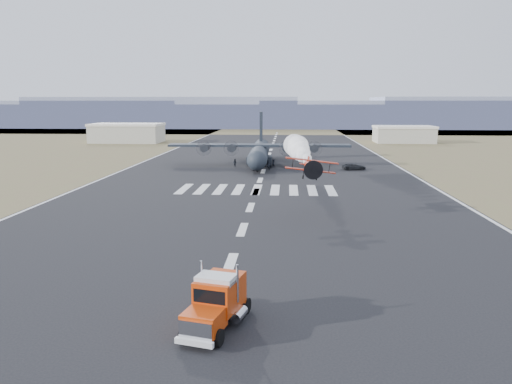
# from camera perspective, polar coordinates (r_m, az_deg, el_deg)

# --- Properties ---
(ground) EXTENTS (500.00, 500.00, 0.00)m
(ground) POSITION_cam_1_polar(r_m,az_deg,el_deg) (33.35, -5.37, -14.64)
(ground) COLOR black
(ground) RESTS_ON ground
(scrub_far) EXTENTS (500.00, 80.00, 0.00)m
(scrub_far) POSITION_cam_1_polar(r_m,az_deg,el_deg) (260.31, 2.53, 7.10)
(scrub_far) COLOR olive
(scrub_far) RESTS_ON ground
(runway_markings) EXTENTS (60.00, 260.00, 0.01)m
(runway_markings) POSITION_cam_1_polar(r_m,az_deg,el_deg) (91.10, 0.47, 1.36)
(runway_markings) COLOR silver
(runway_markings) RESTS_ON ground
(ridge_seg_b) EXTENTS (150.00, 50.00, 15.00)m
(ridge_seg_b) POSITION_cam_1_polar(r_m,az_deg,el_deg) (319.80, -21.60, 8.32)
(ridge_seg_b) COLOR gray
(ridge_seg_b) RESTS_ON ground
(ridge_seg_c) EXTENTS (150.00, 50.00, 17.00)m
(ridge_seg_c) POSITION_cam_1_polar(r_m,az_deg,el_deg) (298.24, -10.09, 8.98)
(ridge_seg_c) COLOR gray
(ridge_seg_c) RESTS_ON ground
(ridge_seg_d) EXTENTS (150.00, 50.00, 13.00)m
(ridge_seg_d) POSITION_cam_1_polar(r_m,az_deg,el_deg) (290.02, 2.65, 8.70)
(ridge_seg_d) COLOR gray
(ridge_seg_d) RESTS_ON ground
(ridge_seg_e) EXTENTS (150.00, 50.00, 15.00)m
(ridge_seg_e) POSITION_cam_1_polar(r_m,az_deg,el_deg) (296.12, 15.48, 8.57)
(ridge_seg_e) COLOR gray
(ridge_seg_e) RESTS_ON ground
(ridge_seg_f) EXTENTS (150.00, 50.00, 17.00)m
(ridge_seg_f) POSITION_cam_1_polar(r_m,az_deg,el_deg) (315.78, 27.22, 8.08)
(ridge_seg_f) COLOR gray
(ridge_seg_f) RESTS_ON ground
(hangar_left) EXTENTS (24.50, 14.50, 6.70)m
(hangar_left) POSITION_cam_1_polar(r_m,az_deg,el_deg) (184.21, -14.50, 6.57)
(hangar_left) COLOR #A7A494
(hangar_left) RESTS_ON ground
(hangar_right) EXTENTS (20.50, 12.50, 5.90)m
(hangar_right) POSITION_cam_1_polar(r_m,az_deg,el_deg) (184.85, 16.54, 6.37)
(hangar_right) COLOR #A7A494
(hangar_right) RESTS_ON ground
(semi_truck) EXTENTS (4.02, 7.75, 3.40)m
(semi_truck) POSITION_cam_1_polar(r_m,az_deg,el_deg) (32.18, -4.49, -12.33)
(semi_truck) COLOR black
(semi_truck) RESTS_ON ground
(aerobatic_biplane) EXTENTS (6.43, 5.76, 2.78)m
(aerobatic_biplane) POSITION_cam_1_polar(r_m,az_deg,el_deg) (61.62, 6.24, 2.90)
(aerobatic_biplane) COLOR red
(smoke_trail) EXTENTS (4.04, 29.69, 4.04)m
(smoke_trail) POSITION_cam_1_polar(r_m,az_deg,el_deg) (85.93, 4.79, 5.11)
(smoke_trail) COLOR white
(transport_aircraft) EXTENTS (40.59, 33.45, 11.75)m
(transport_aircraft) POSITION_cam_1_polar(r_m,az_deg,el_deg) (114.19, 0.41, 4.68)
(transport_aircraft) COLOR #1C222B
(transport_aircraft) RESTS_ON ground
(support_vehicle) EXTENTS (5.11, 2.75, 1.36)m
(support_vehicle) POSITION_cam_1_polar(r_m,az_deg,el_deg) (107.16, 11.15, 2.86)
(support_vehicle) COLOR black
(support_vehicle) RESTS_ON ground
(crew_a) EXTENTS (0.57, 0.66, 1.66)m
(crew_a) POSITION_cam_1_polar(r_m,az_deg,el_deg) (104.72, 1.54, 2.97)
(crew_a) COLOR black
(crew_a) RESTS_ON ground
(crew_b) EXTENTS (0.93, 0.73, 1.67)m
(crew_b) POSITION_cam_1_polar(r_m,az_deg,el_deg) (109.34, 1.95, 3.27)
(crew_b) COLOR black
(crew_b) RESTS_ON ground
(crew_c) EXTENTS (0.64, 1.12, 1.63)m
(crew_c) POSITION_cam_1_polar(r_m,az_deg,el_deg) (110.14, 2.02, 3.32)
(crew_c) COLOR black
(crew_c) RESTS_ON ground
(crew_d) EXTENTS (1.03, 1.23, 1.87)m
(crew_d) POSITION_cam_1_polar(r_m,az_deg,el_deg) (109.62, -0.38, 3.35)
(crew_d) COLOR black
(crew_d) RESTS_ON ground
(crew_e) EXTENTS (0.56, 0.82, 1.57)m
(crew_e) POSITION_cam_1_polar(r_m,az_deg,el_deg) (109.88, 1.38, 3.29)
(crew_e) COLOR black
(crew_e) RESTS_ON ground
(crew_f) EXTENTS (0.83, 1.57, 1.61)m
(crew_f) POSITION_cam_1_polar(r_m,az_deg,el_deg) (103.80, -0.30, 2.89)
(crew_f) COLOR black
(crew_f) RESTS_ON ground
(crew_g) EXTENTS (0.75, 0.78, 1.65)m
(crew_g) POSITION_cam_1_polar(r_m,az_deg,el_deg) (107.09, 1.69, 3.12)
(crew_g) COLOR black
(crew_g) RESTS_ON ground
(crew_h) EXTENTS (0.99, 0.83, 1.74)m
(crew_h) POSITION_cam_1_polar(r_m,az_deg,el_deg) (110.06, -2.43, 3.34)
(crew_h) COLOR black
(crew_h) RESTS_ON ground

